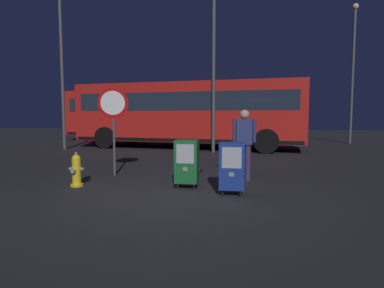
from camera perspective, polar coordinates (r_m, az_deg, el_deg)
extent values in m
plane|color=#262628|center=(6.30, -4.45, -9.11)|extent=(60.00, 60.00, 0.00)
cylinder|color=yellow|center=(7.55, -19.52, -6.80)|extent=(0.28, 0.28, 0.05)
cylinder|color=yellow|center=(7.50, -19.59, -4.55)|extent=(0.19, 0.19, 0.55)
sphere|color=yellow|center=(7.46, -19.65, -2.47)|extent=(0.19, 0.19, 0.19)
cylinder|color=gray|center=(7.45, -19.68, -1.56)|extent=(0.06, 0.06, 0.05)
cylinder|color=gray|center=(7.38, -20.10, -4.51)|extent=(0.09, 0.08, 0.09)
cylinder|color=gray|center=(7.55, -20.47, -4.09)|extent=(0.07, 0.07, 0.07)
cylinder|color=gray|center=(7.43, -18.72, -4.19)|extent=(0.07, 0.07, 0.07)
cylinder|color=black|center=(6.86, -2.50, -7.41)|extent=(0.04, 0.04, 0.12)
cylinder|color=black|center=(6.80, 0.30, -7.51)|extent=(0.04, 0.04, 0.12)
cylinder|color=black|center=(7.12, -2.05, -6.93)|extent=(0.04, 0.04, 0.12)
cylinder|color=black|center=(7.07, 0.65, -7.02)|extent=(0.04, 0.04, 0.12)
cube|color=#19602D|center=(6.87, -0.91, -3.05)|extent=(0.48, 0.40, 0.90)
cube|color=#B2B7BF|center=(6.65, -1.21, -1.76)|extent=(0.36, 0.01, 0.40)
cube|color=gray|center=(6.69, -1.21, -4.45)|extent=(0.10, 0.02, 0.08)
cylinder|color=black|center=(6.29, 5.38, -8.57)|extent=(0.04, 0.04, 0.12)
cylinder|color=black|center=(6.28, 8.48, -8.62)|extent=(0.04, 0.04, 0.12)
cylinder|color=black|center=(6.56, 5.54, -7.99)|extent=(0.04, 0.04, 0.12)
cylinder|color=black|center=(6.55, 8.50, -8.05)|extent=(0.04, 0.04, 0.12)
cube|color=navy|center=(6.32, 7.02, -3.80)|extent=(0.48, 0.40, 0.90)
cube|color=#B2B7BF|center=(6.09, 6.98, -2.42)|extent=(0.36, 0.01, 0.40)
cube|color=gray|center=(6.14, 6.94, -5.34)|extent=(0.10, 0.02, 0.08)
cylinder|color=#4C4F54|center=(8.48, -13.54, 1.95)|extent=(0.06, 0.06, 2.20)
cylinder|color=red|center=(8.45, -13.70, 7.02)|extent=(0.71, 0.31, 0.76)
cylinder|color=white|center=(8.44, -13.73, 7.02)|extent=(0.56, 0.23, 0.60)
cylinder|color=#382D51|center=(7.81, 8.44, -3.20)|extent=(0.14, 0.14, 0.85)
cylinder|color=#382D51|center=(7.81, 9.76, -3.22)|extent=(0.14, 0.14, 0.85)
cube|color=navy|center=(7.74, 9.17, 2.11)|extent=(0.36, 0.20, 0.60)
sphere|color=tan|center=(7.73, 9.21, 5.14)|extent=(0.22, 0.22, 0.22)
cylinder|color=navy|center=(7.74, 7.47, 2.35)|extent=(0.09, 0.09, 0.55)
cylinder|color=navy|center=(7.74, 10.88, 2.31)|extent=(0.09, 0.09, 0.55)
cube|color=black|center=(8.94, 0.53, -4.77)|extent=(0.36, 0.36, 0.03)
cone|color=orange|center=(8.89, 0.53, -3.09)|extent=(0.28, 0.28, 0.50)
cylinder|color=white|center=(8.89, 0.53, -2.77)|extent=(0.17, 0.17, 0.06)
cube|color=red|center=(15.27, -0.66, 5.56)|extent=(10.74, 3.85, 2.65)
cube|color=#1E2838|center=(15.28, -0.66, 7.35)|extent=(10.11, 3.79, 0.80)
cube|color=black|center=(15.31, -0.65, 0.97)|extent=(10.53, 3.83, 0.16)
cylinder|color=black|center=(13.41, 12.91, 0.48)|extent=(1.03, 0.41, 1.00)
cylinder|color=black|center=(15.90, 13.47, 1.16)|extent=(1.03, 0.41, 1.00)
cylinder|color=black|center=(15.68, -14.98, 1.08)|extent=(1.03, 0.41, 1.00)
cylinder|color=black|center=(17.86, -10.81, 1.62)|extent=(1.03, 0.41, 1.00)
cube|color=red|center=(19.89, -6.60, 5.41)|extent=(10.65, 3.24, 2.65)
cube|color=#1E2838|center=(19.90, -6.61, 6.78)|extent=(10.02, 3.21, 0.80)
cube|color=black|center=(19.92, -6.56, 1.88)|extent=(10.44, 3.23, 0.16)
cylinder|color=black|center=(17.77, 3.31, 1.69)|extent=(1.02, 0.35, 1.00)
cylinder|color=black|center=(20.24, 4.50, 2.09)|extent=(1.02, 0.35, 1.00)
cylinder|color=black|center=(20.34, -17.57, 1.89)|extent=(1.02, 0.35, 1.00)
cylinder|color=black|center=(22.53, -14.34, 2.25)|extent=(1.02, 0.35, 1.00)
cylinder|color=#4C4F54|center=(13.65, 3.82, 12.52)|extent=(0.14, 0.14, 6.63)
cylinder|color=#4C4F54|center=(19.87, 26.34, 10.47)|extent=(0.14, 0.14, 7.19)
sphere|color=#FFD18C|center=(20.59, 26.76, 20.75)|extent=(0.32, 0.32, 0.32)
cylinder|color=#4C4F54|center=(15.99, -21.88, 13.29)|extent=(0.14, 0.14, 7.86)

